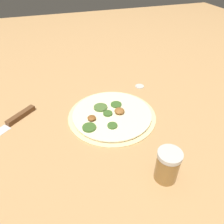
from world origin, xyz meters
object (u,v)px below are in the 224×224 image
at_px(loose_cap, 140,86).
at_px(pizza, 112,115).
at_px(knife, 7,125).
at_px(spice_jar, 167,166).

bearing_deg(loose_cap, pizza, 131.49).
xyz_separation_m(knife, spice_jar, (-0.34, -0.41, 0.04)).
bearing_deg(pizza, spice_jar, -169.00).
height_order(knife, spice_jar, spice_jar).
bearing_deg(spice_jar, loose_cap, -15.34).
bearing_deg(loose_cap, knife, 100.93).
xyz_separation_m(pizza, loose_cap, (0.16, -0.18, -0.00)).
bearing_deg(pizza, knife, 81.12).
bearing_deg(spice_jar, pizza, 11.00).
relative_size(spice_jar, loose_cap, 2.51).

